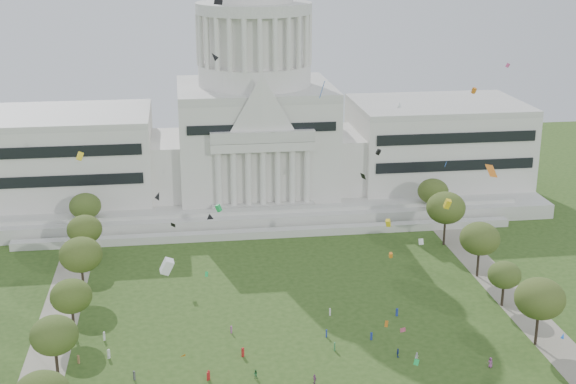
% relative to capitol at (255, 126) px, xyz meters
% --- Properties ---
extents(capitol, '(160.00, 64.50, 91.30)m').
position_rel_capitol_xyz_m(capitol, '(0.00, 0.00, 0.00)').
color(capitol, beige).
rests_on(capitol, ground).
extents(path_left, '(8.00, 160.00, 0.04)m').
position_rel_capitol_xyz_m(path_left, '(-48.00, -83.59, -22.28)').
color(path_left, gray).
rests_on(path_left, ground).
extents(path_right, '(8.00, 160.00, 0.04)m').
position_rel_capitol_xyz_m(path_right, '(48.00, -83.59, -22.28)').
color(path_right, gray).
rests_on(path_right, ground).
extents(row_tree_l_2, '(8.42, 8.42, 11.97)m').
position_rel_capitol_xyz_m(row_tree_l_2, '(-45.04, -96.29, -13.79)').
color(row_tree_l_2, black).
rests_on(row_tree_l_2, ground).
extents(row_tree_r_2, '(9.55, 9.55, 13.58)m').
position_rel_capitol_xyz_m(row_tree_r_2, '(44.17, -96.15, -12.64)').
color(row_tree_r_2, black).
rests_on(row_tree_r_2, ground).
extents(row_tree_l_3, '(8.12, 8.12, 11.55)m').
position_rel_capitol_xyz_m(row_tree_l_3, '(-44.09, -79.67, -14.09)').
color(row_tree_l_3, black).
rests_on(row_tree_l_3, ground).
extents(row_tree_r_3, '(7.01, 7.01, 9.98)m').
position_rel_capitol_xyz_m(row_tree_r_3, '(44.40, -79.10, -15.21)').
color(row_tree_r_3, black).
rests_on(row_tree_r_3, ground).
extents(row_tree_l_4, '(9.29, 9.29, 13.21)m').
position_rel_capitol_xyz_m(row_tree_l_4, '(-44.08, -61.17, -12.90)').
color(row_tree_l_4, black).
rests_on(row_tree_l_4, ground).
extents(row_tree_r_4, '(9.19, 9.19, 13.06)m').
position_rel_capitol_xyz_m(row_tree_r_4, '(44.76, -63.55, -13.01)').
color(row_tree_r_4, black).
rests_on(row_tree_r_4, ground).
extents(row_tree_l_5, '(8.33, 8.33, 11.85)m').
position_rel_capitol_xyz_m(row_tree_l_5, '(-45.22, -42.58, -13.88)').
color(row_tree_l_5, black).
rests_on(row_tree_l_5, ground).
extents(row_tree_r_5, '(9.82, 9.82, 13.96)m').
position_rel_capitol_xyz_m(row_tree_r_5, '(43.49, -43.40, -12.37)').
color(row_tree_r_5, black).
rests_on(row_tree_r_5, ground).
extents(row_tree_l_6, '(8.19, 8.19, 11.64)m').
position_rel_capitol_xyz_m(row_tree_l_6, '(-46.87, -24.45, -14.02)').
color(row_tree_l_6, black).
rests_on(row_tree_l_6, ground).
extents(row_tree_r_6, '(8.42, 8.42, 11.97)m').
position_rel_capitol_xyz_m(row_tree_r_6, '(45.96, -25.46, -13.79)').
color(row_tree_r_6, black).
rests_on(row_tree_r_6, ground).
extents(person_0, '(1.07, 1.12, 1.94)m').
position_rel_capitol_xyz_m(person_0, '(32.39, -103.12, -21.33)').
color(person_0, '#994C8C').
rests_on(person_0, ground).
extents(person_2, '(1.08, 1.03, 1.90)m').
position_rel_capitol_xyz_m(person_2, '(19.69, -99.43, -21.35)').
color(person_2, silver).
rests_on(person_2, ground).
extents(person_4, '(0.95, 1.17, 1.76)m').
position_rel_capitol_xyz_m(person_4, '(-0.27, -104.13, -21.42)').
color(person_4, '#994C8C').
rests_on(person_4, ground).
extents(person_8, '(0.92, 0.68, 1.71)m').
position_rel_capitol_xyz_m(person_8, '(-10.35, -101.06, -21.44)').
color(person_8, '#33723F').
rests_on(person_8, ground).
extents(person_10, '(0.77, 1.14, 1.79)m').
position_rel_capitol_xyz_m(person_10, '(16.65, -97.28, -21.40)').
color(person_10, navy).
rests_on(person_10, ground).
extents(distant_crowd, '(63.50, 42.11, 1.90)m').
position_rel_capitol_xyz_m(distant_crowd, '(-15.67, -100.01, -21.44)').
color(distant_crowd, '#33723F').
rests_on(distant_crowd, ground).
extents(kite_swarm, '(88.34, 98.92, 62.16)m').
position_rel_capitol_xyz_m(kite_swarm, '(-1.47, -106.47, 9.44)').
color(kite_swarm, '#E54C8C').
rests_on(kite_swarm, ground).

